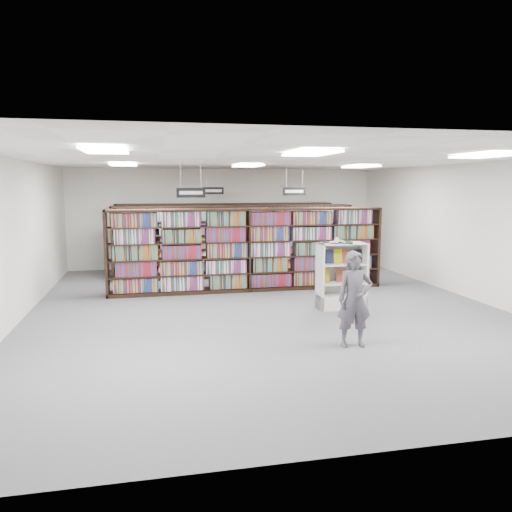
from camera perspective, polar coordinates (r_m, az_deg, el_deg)
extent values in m
plane|color=#545459|center=(10.96, 1.11, -6.05)|extent=(12.00, 12.00, 0.00)
cube|color=white|center=(10.64, 1.16, 10.91)|extent=(10.00, 12.00, 0.10)
cube|color=silver|center=(16.56, -3.58, 4.35)|extent=(10.00, 0.10, 3.20)
cube|color=silver|center=(5.09, 16.67, -4.47)|extent=(10.00, 0.10, 3.20)
cube|color=silver|center=(10.72, -25.88, 1.51)|extent=(0.10, 12.00, 3.20)
cube|color=silver|center=(12.77, 23.57, 2.58)|extent=(0.10, 12.00, 3.20)
cube|color=black|center=(12.69, -0.92, 0.72)|extent=(7.00, 0.60, 2.10)
cube|color=maroon|center=(12.69, -0.92, 0.72)|extent=(6.88, 0.42, 1.98)
cube|color=black|center=(14.64, -2.42, 1.71)|extent=(7.00, 0.60, 2.10)
cube|color=maroon|center=(14.64, -2.42, 1.71)|extent=(6.88, 0.42, 1.98)
cube|color=black|center=(16.31, -3.41, 2.35)|extent=(7.00, 0.60, 2.10)
cube|color=maroon|center=(16.31, -3.41, 2.35)|extent=(6.88, 0.42, 1.98)
cylinder|color=#B2B2B7|center=(11.37, -8.63, 9.18)|extent=(0.01, 0.01, 0.58)
cylinder|color=#B2B2B7|center=(11.41, -6.32, 9.21)|extent=(0.01, 0.01, 0.58)
cube|color=black|center=(11.39, -7.44, 7.18)|extent=(0.65, 0.02, 0.22)
cube|color=white|center=(11.38, -7.44, 7.18)|extent=(0.52, 0.00, 0.08)
cylinder|color=#B2B2B7|center=(13.85, 3.50, 9.04)|extent=(0.01, 0.01, 0.58)
cylinder|color=#B2B2B7|center=(13.98, 5.32, 9.01)|extent=(0.01, 0.01, 0.58)
cube|color=black|center=(13.91, 4.39, 7.38)|extent=(0.65, 0.02, 0.22)
cube|color=white|center=(13.90, 4.41, 7.38)|extent=(0.52, 0.00, 0.08)
cylinder|color=#B2B2B7|center=(15.44, -5.78, 8.92)|extent=(0.01, 0.01, 0.58)
cylinder|color=#B2B2B7|center=(15.50, -4.09, 8.93)|extent=(0.01, 0.01, 0.58)
cube|color=black|center=(15.47, -4.91, 7.44)|extent=(0.65, 0.02, 0.22)
cube|color=white|center=(15.46, -4.91, 7.44)|extent=(0.52, 0.00, 0.08)
cube|color=white|center=(7.39, -16.87, 11.50)|extent=(0.60, 1.20, 0.04)
cube|color=white|center=(7.75, 6.30, 11.62)|extent=(0.60, 1.20, 0.04)
cube|color=white|center=(9.14, 24.78, 10.39)|extent=(0.60, 1.20, 0.04)
cube|color=white|center=(12.37, -14.92, 10.06)|extent=(0.60, 1.20, 0.04)
cube|color=white|center=(12.59, -0.94, 10.29)|extent=(0.60, 1.20, 0.04)
cube|color=white|center=(13.49, 11.86, 9.97)|extent=(0.60, 1.20, 0.04)
cube|color=silver|center=(11.15, 9.68, -5.10)|extent=(1.04, 0.53, 0.31)
cube|color=silver|center=(10.86, 7.30, -2.33)|extent=(0.04, 0.52, 1.45)
cube|color=silver|center=(11.22, 12.12, -2.12)|extent=(0.04, 0.52, 1.45)
cube|color=silver|center=(11.25, 9.30, -2.01)|extent=(1.03, 0.04, 1.45)
cube|color=silver|center=(10.93, 9.84, 1.44)|extent=(1.04, 0.53, 0.03)
cube|color=silver|center=(11.06, 9.73, -3.01)|extent=(0.96, 0.49, 0.02)
cube|color=silver|center=(10.99, 9.78, -0.90)|extent=(0.96, 0.49, 0.02)
cube|color=black|center=(10.87, 7.76, -0.05)|extent=(0.21, 0.07, 0.31)
cube|color=#151D39|center=(10.93, 8.54, -0.03)|extent=(0.21, 0.07, 0.31)
cube|color=#BFA60B|center=(10.98, 9.32, -0.01)|extent=(0.21, 0.07, 0.31)
cube|color=maroon|center=(11.04, 10.09, 0.02)|extent=(0.21, 0.07, 0.31)
cube|color=#1D5328|center=(11.10, 10.86, 0.04)|extent=(0.21, 0.07, 0.31)
cube|color=black|center=(11.16, 11.61, 0.06)|extent=(0.21, 0.07, 0.31)
cube|color=#BFA60B|center=(10.95, 7.81, -2.25)|extent=(0.23, 0.06, 0.29)
cube|color=maroon|center=(11.08, 9.66, -2.17)|extent=(0.23, 0.06, 0.29)
cube|color=#1D5328|center=(11.22, 11.46, -2.09)|extent=(0.23, 0.06, 0.29)
cube|color=black|center=(10.88, 9.30, 1.54)|extent=(0.74, 0.58, 0.02)
cube|color=silver|center=(10.82, 8.54, 1.58)|extent=(0.39, 0.43, 0.06)
cube|color=silver|center=(10.94, 10.06, 1.61)|extent=(0.39, 0.42, 0.08)
cylinder|color=silver|center=(10.87, 9.21, 1.82)|extent=(0.21, 0.34, 0.10)
imported|color=#554F5A|center=(8.45, 11.20, -4.88)|extent=(0.62, 0.44, 1.61)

